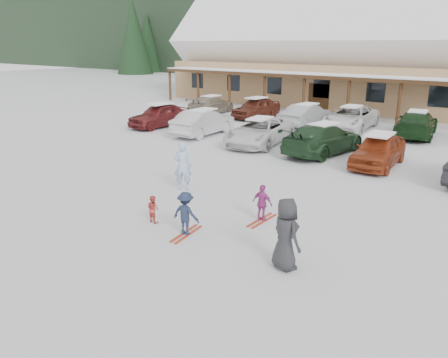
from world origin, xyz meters
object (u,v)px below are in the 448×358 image
Objects in this scene: parked_car_3 at (323,139)px; parked_car_2 at (260,131)px; parked_car_0 at (160,115)px; day_lodge at (325,59)px; bystander_dark at (286,234)px; adult_skier at (183,166)px; toddler_red at (153,209)px; child_magenta at (262,203)px; parked_car_7 at (211,105)px; parked_car_10 at (351,118)px; child_navy at (186,214)px; parked_car_4 at (378,150)px; parked_car_1 at (203,122)px; parked_car_11 at (416,124)px; parked_car_9 at (307,115)px; parked_car_8 at (256,108)px.

parked_car_2 is at bearing 9.49° from parked_car_3.
parked_car_3 is at bearing 1.93° from parked_car_0.
day_lodge is 15.93× the size of bystander_dark.
toddler_red is at bearing 83.22° from adult_skier.
child_magenta reaches higher than toddler_red.
parked_car_0 is 6.61m from parked_car_7.
adult_skier is at bearing 85.12° from parked_car_3.
parked_car_10 is at bearing -56.58° from day_lodge.
toddler_red is 0.66× the size of child_navy.
child_magenta is 0.27× the size of parked_car_0.
parked_car_4 is 0.80× the size of parked_car_10.
parked_car_1 is 0.89× the size of parked_car_11.
parked_car_4 is at bearing -64.58° from parked_car_10.
parked_car_2 is at bearing -111.50° from parked_car_10.
parked_car_9 is at bearing 171.57° from parked_car_7.
day_lodge is at bearing -41.55° from bystander_dark.
parked_car_0 is 0.94× the size of parked_car_7.
parked_car_7 reaches higher than child_navy.
day_lodge is 22.12m from parked_car_4.
parked_car_3 is (-1.16, 11.43, 0.11)m from child_navy.
parked_car_3 reaches higher than parked_car_2.
parked_car_9 is at bearing 86.14° from parked_car_2.
parked_car_11 reaches higher than child_navy.
parked_car_2 is 1.09× the size of parked_car_7.
parked_car_1 is 10.78m from parked_car_4.
parked_car_11 is (14.32, 7.07, -0.01)m from parked_car_0.
child_magenta is at bearing -30.83° from parked_car_0.
parked_car_7 is at bearing 177.37° from parked_car_10.
parked_car_8 reaches higher than parked_car_10.
child_navy is 12.23m from parked_car_2.
parked_car_8 is 11.26m from parked_car_11.
bystander_dark is at bearing 170.97° from child_navy.
parked_car_0 is (-11.52, 11.54, 0.33)m from toddler_red.
parked_car_7 is at bearing 0.06° from parked_car_9.
parked_car_4 is at bearing 137.03° from parked_car_9.
adult_skier reaches higher than child_magenta.
parked_car_11 is (11.25, 0.19, 0.01)m from parked_car_8.
parked_car_0 is 0.96× the size of parked_car_1.
parked_car_0 is at bearing -150.78° from parked_car_10.
parked_car_0 is at bearing -11.05° from bystander_dark.
parked_car_4 is (10.77, -0.52, -0.04)m from parked_car_1.
toddler_red is 0.20× the size of parked_car_8.
parked_car_3 is 1.22× the size of parked_car_4.
parked_car_3 is (11.80, -0.18, -0.01)m from parked_car_0.
parked_car_8 is at bearing 68.76° from parked_car_0.
day_lodge is at bearing -70.27° from toddler_red.
parked_car_3 is at bearing 164.70° from parked_car_4.
parked_car_4 is (0.62, 8.63, 0.14)m from child_magenta.
parked_car_9 is at bearing -112.97° from adult_skier.
parked_car_3 is at bearing 124.86° from parked_car_9.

